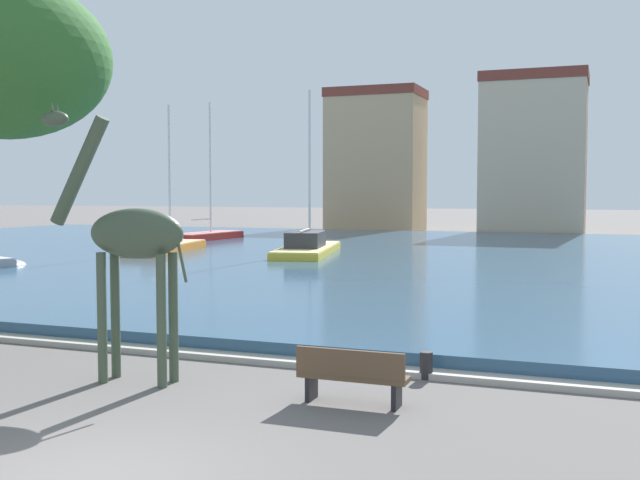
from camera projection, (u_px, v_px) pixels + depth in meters
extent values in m
cube|color=#2D5170|center=(476.00, 260.00, 35.98)|extent=(84.36, 44.64, 0.37)
cube|color=#ADA89E|center=(294.00, 362.00, 14.91)|extent=(84.36, 0.50, 0.12)
cylinder|color=#3D4C38|center=(102.00, 318.00, 13.47)|extent=(0.17, 0.17, 2.34)
cylinder|color=#3D4C38|center=(115.00, 314.00, 13.90)|extent=(0.17, 0.17, 2.34)
cylinder|color=#3D4C38|center=(161.00, 321.00, 13.14)|extent=(0.17, 0.17, 2.34)
cylinder|color=#3D4C38|center=(173.00, 317.00, 13.57)|extent=(0.17, 0.17, 2.34)
ellipsoid|color=#3D4C38|center=(137.00, 233.00, 13.42)|extent=(1.86, 0.82, 0.89)
cylinder|color=#3D4C38|center=(80.00, 171.00, 13.67)|extent=(1.24, 0.35, 2.00)
ellipsoid|color=#3D4C38|center=(55.00, 119.00, 13.75)|extent=(0.57, 0.34, 0.30)
cone|color=#3D4C38|center=(52.00, 106.00, 13.66)|extent=(0.06, 0.06, 0.17)
cone|color=#3D4C38|center=(57.00, 106.00, 13.81)|extent=(0.06, 0.06, 0.17)
cylinder|color=#3D4C38|center=(181.00, 255.00, 13.21)|extent=(0.25, 0.07, 0.95)
ellipsoid|color=#939399|center=(0.00, 266.00, 31.39)|extent=(2.50, 2.61, 0.64)
cube|color=red|center=(207.00, 239.00, 48.72)|extent=(2.37, 6.14, 0.77)
ellipsoid|color=red|center=(231.00, 237.00, 51.27)|extent=(1.83, 2.24, 0.74)
cube|color=#C7716E|center=(207.00, 233.00, 48.69)|extent=(2.32, 6.02, 0.06)
cylinder|color=silver|center=(210.00, 168.00, 48.83)|extent=(0.12, 0.12, 8.42)
cylinder|color=silver|center=(201.00, 219.00, 48.10)|extent=(0.27, 2.10, 0.08)
cube|color=gold|center=(308.00, 254.00, 37.45)|extent=(4.00, 8.55, 0.69)
ellipsoid|color=gold|center=(319.00, 248.00, 41.32)|extent=(2.63, 3.26, 0.65)
cube|color=#DFCD77|center=(308.00, 247.00, 37.43)|extent=(3.92, 8.38, 0.06)
cube|color=#333338|center=(306.00, 239.00, 36.79)|extent=(2.18, 3.16, 0.75)
cylinder|color=silver|center=(310.00, 169.00, 37.79)|extent=(0.12, 0.12, 7.80)
cylinder|color=silver|center=(305.00, 230.00, 36.56)|extent=(0.70, 2.84, 0.08)
cube|color=orange|center=(167.00, 252.00, 38.56)|extent=(3.00, 7.14, 0.75)
ellipsoid|color=orange|center=(189.00, 247.00, 41.79)|extent=(2.04, 2.67, 0.72)
cube|color=#E2A56E|center=(166.00, 244.00, 38.53)|extent=(2.94, 6.99, 0.06)
cube|color=silver|center=(162.00, 237.00, 38.00)|extent=(1.68, 2.61, 0.74)
cylinder|color=silver|center=(169.00, 175.00, 38.82)|extent=(0.12, 0.12, 7.10)
cylinder|color=silver|center=(161.00, 227.00, 37.80)|extent=(0.50, 2.40, 0.08)
ellipsoid|color=#2D6028|center=(2.00, 58.00, 15.44)|extent=(4.38, 4.38, 3.28)
cylinder|color=#232326|center=(426.00, 365.00, 13.81)|extent=(0.24, 0.24, 0.50)
cube|color=brown|center=(353.00, 376.00, 12.16)|extent=(1.80, 0.44, 0.08)
cube|color=brown|center=(350.00, 364.00, 11.96)|extent=(1.80, 0.06, 0.44)
cube|color=black|center=(311.00, 386.00, 12.42)|extent=(0.08, 0.40, 0.45)
cube|color=black|center=(397.00, 394.00, 11.92)|extent=(0.08, 0.40, 0.45)
cube|color=tan|center=(376.00, 165.00, 66.55)|extent=(7.94, 5.46, 11.60)
cube|color=brown|center=(376.00, 94.00, 66.16)|extent=(8.10, 5.57, 0.80)
cube|color=#C6B293|center=(533.00, 160.00, 59.08)|extent=(7.79, 5.48, 11.81)
cube|color=brown|center=(535.00, 79.00, 58.68)|extent=(7.95, 5.59, 0.80)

